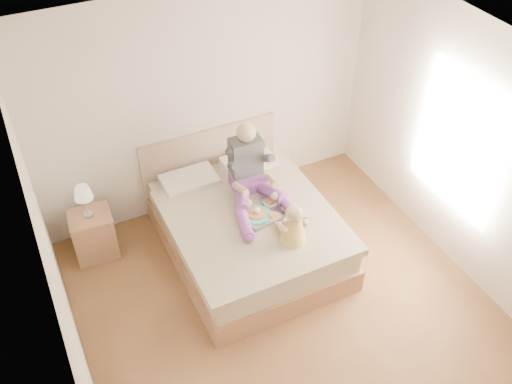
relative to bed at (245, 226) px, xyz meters
name	(u,v)px	position (x,y,z in m)	size (l,w,h in m)	color
room	(305,202)	(0.08, -1.08, 1.19)	(4.02, 4.22, 2.71)	brown
bed	(245,226)	(0.00, 0.00, 0.00)	(1.70, 2.18, 1.00)	#8B5E40
nightstand	(94,234)	(-1.54, 0.66, -0.04)	(0.49, 0.44, 0.55)	#8B5E40
lamp	(83,194)	(-1.55, 0.66, 0.54)	(0.20, 0.20, 0.40)	#ADAFB4
adult	(252,176)	(0.17, 0.16, 0.54)	(0.73, 1.05, 0.86)	#7F3C96
tray	(264,210)	(0.15, -0.17, 0.33)	(0.56, 0.47, 0.15)	#ADAFB4
baby	(293,226)	(0.23, -0.66, 0.47)	(0.30, 0.40, 0.44)	gold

